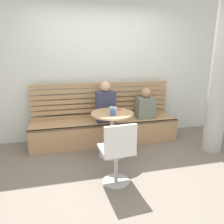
# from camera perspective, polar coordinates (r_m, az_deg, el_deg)

# --- Properties ---
(ground) EXTENTS (8.00, 8.00, 0.00)m
(ground) POSITION_cam_1_polar(r_m,az_deg,el_deg) (3.10, 3.00, -16.76)
(ground) COLOR #70665B
(back_wall) EXTENTS (5.20, 0.10, 2.90)m
(back_wall) POSITION_cam_1_polar(r_m,az_deg,el_deg) (4.22, -3.19, 12.72)
(back_wall) COLOR silver
(back_wall) RESTS_ON ground
(concrete_pillar) EXTENTS (0.32, 0.32, 2.80)m
(concrete_pillar) POSITION_cam_1_polar(r_m,az_deg,el_deg) (3.89, 27.20, 10.09)
(concrete_pillar) COLOR #B2B2AD
(concrete_pillar) RESTS_ON ground
(booth_bench) EXTENTS (2.70, 0.52, 0.44)m
(booth_bench) POSITION_cam_1_polar(r_m,az_deg,el_deg) (4.05, -1.79, -5.23)
(booth_bench) COLOR tan
(booth_bench) RESTS_ON ground
(booth_backrest) EXTENTS (2.65, 0.04, 0.67)m
(booth_backrest) POSITION_cam_1_polar(r_m,az_deg,el_deg) (4.12, -2.54, 3.21)
(booth_backrest) COLOR #A68157
(booth_backrest) RESTS_ON booth_bench
(cafe_table) EXTENTS (0.68, 0.68, 0.74)m
(cafe_table) POSITION_cam_1_polar(r_m,az_deg,el_deg) (3.44, 0.03, -3.75)
(cafe_table) COLOR #ADADB2
(cafe_table) RESTS_ON ground
(white_chair) EXTENTS (0.43, 0.43, 0.85)m
(white_chair) POSITION_cam_1_polar(r_m,az_deg,el_deg) (2.71, 1.51, -10.59)
(white_chair) COLOR #ADADB2
(white_chair) RESTS_ON ground
(person_adult) EXTENTS (0.34, 0.22, 0.73)m
(person_adult) POSITION_cam_1_polar(r_m,az_deg,el_deg) (3.85, -1.71, 2.20)
(person_adult) COLOR #333851
(person_adult) RESTS_ON booth_bench
(person_child_left) EXTENTS (0.34, 0.22, 0.58)m
(person_child_left) POSITION_cam_1_polar(r_m,az_deg,el_deg) (4.11, 8.99, 1.82)
(person_child_left) COLOR slate
(person_child_left) RESTS_ON booth_bench
(cup_water_clear) EXTENTS (0.07, 0.07, 0.11)m
(cup_water_clear) POSITION_cam_1_polar(r_m,az_deg,el_deg) (3.32, -0.12, 0.48)
(cup_water_clear) COLOR white
(cup_water_clear) RESTS_ON cafe_table
(cup_glass_short) EXTENTS (0.08, 0.08, 0.08)m
(cup_glass_short) POSITION_cam_1_polar(r_m,az_deg,el_deg) (3.41, 0.67, 0.66)
(cup_glass_short) COLOR silver
(cup_glass_short) RESTS_ON cafe_table
(cup_mug_blue) EXTENTS (0.08, 0.08, 0.09)m
(cup_mug_blue) POSITION_cam_1_polar(r_m,az_deg,el_deg) (3.23, 0.22, -0.05)
(cup_mug_blue) COLOR #3D5B9E
(cup_mug_blue) RESTS_ON cafe_table
(plate_small) EXTENTS (0.17, 0.17, 0.01)m
(plate_small) POSITION_cam_1_polar(r_m,az_deg,el_deg) (3.56, 0.99, 0.74)
(plate_small) COLOR #DB4C42
(plate_small) RESTS_ON cafe_table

